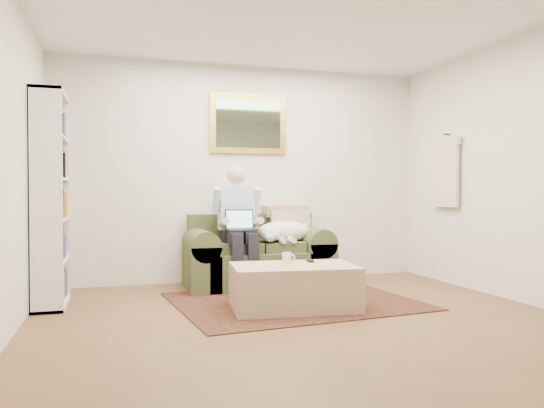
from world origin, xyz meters
name	(u,v)px	position (x,y,z in m)	size (l,w,h in m)	color
room_shell	(306,164)	(0.00, 0.35, 1.30)	(4.51, 5.00, 2.61)	brown
rug	(294,301)	(0.15, 1.11, 0.01)	(2.25, 1.80, 0.01)	black
sofa	(257,262)	(0.03, 2.05, 0.28)	(1.63, 0.83, 0.98)	#4D592F
seated_man	(239,227)	(-0.21, 1.91, 0.68)	(0.54, 0.76, 1.37)	#8CC1D8
laptop	(241,225)	(-0.21, 1.84, 0.72)	(0.32, 0.25, 0.23)	black
sleeping_dog	(284,232)	(0.33, 1.97, 0.62)	(0.67, 0.42, 0.25)	white
ottoman	(294,287)	(0.04, 0.79, 0.20)	(1.12, 0.71, 0.41)	tan
coffee_mug	(287,258)	(0.02, 0.92, 0.46)	(0.08, 0.08, 0.10)	white
tv_remote	(310,261)	(0.26, 0.96, 0.42)	(0.05, 0.15, 0.02)	black
bookshelf	(51,200)	(-2.10, 1.60, 1.00)	(0.28, 0.80, 2.00)	white
wall_mirror	(248,124)	(0.03, 2.47, 1.90)	(0.94, 0.04, 0.72)	gold
hanging_shirt	(445,168)	(2.19, 1.60, 1.35)	(0.06, 0.52, 0.90)	#F3D6C8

